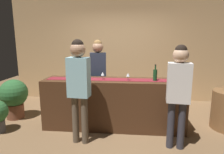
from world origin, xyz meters
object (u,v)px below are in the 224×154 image
(wine_bottle_amber, at_px, (170,74))
(wine_glass_mid_counter, at_px, (128,75))
(bartender, at_px, (98,70))
(customer_browsing, at_px, (79,81))
(wine_bottle_green, at_px, (155,75))
(customer_sipping, at_px, (179,87))
(potted_plant_tall, at_px, (14,96))
(wine_glass_far_end, at_px, (103,74))
(wine_glass_near_customer, at_px, (88,73))

(wine_bottle_amber, height_order, wine_glass_mid_counter, wine_bottle_amber)
(bartender, bearing_deg, customer_browsing, 74.21)
(wine_bottle_green, bearing_deg, bartender, 151.74)
(wine_glass_mid_counter, relative_size, customer_browsing, 0.08)
(wine_glass_mid_counter, bearing_deg, customer_sipping, -37.97)
(potted_plant_tall, bearing_deg, wine_bottle_amber, -3.59)
(bartender, height_order, customer_browsing, customer_browsing)
(wine_bottle_green, height_order, wine_glass_mid_counter, wine_bottle_green)
(bartender, distance_m, customer_sipping, 1.89)
(wine_bottle_amber, relative_size, customer_browsing, 0.18)
(wine_glass_far_end, xyz_separation_m, bartender, (-0.19, 0.59, -0.01))
(customer_browsing, relative_size, potted_plant_tall, 1.99)
(wine_bottle_amber, bearing_deg, bartender, 159.52)
(wine_glass_near_customer, height_order, customer_sipping, customer_sipping)
(wine_bottle_amber, height_order, wine_glass_near_customer, wine_bottle_amber)
(wine_bottle_amber, xyz_separation_m, customer_browsing, (-1.54, -0.68, -0.01))
(wine_glass_far_end, height_order, bartender, bartender)
(customer_browsing, bearing_deg, customer_sipping, 5.53)
(wine_bottle_amber, relative_size, wine_glass_near_customer, 2.10)
(wine_glass_near_customer, bearing_deg, potted_plant_tall, 172.69)
(wine_glass_far_end, xyz_separation_m, potted_plant_tall, (-1.98, 0.25, -0.56))
(wine_glass_far_end, bearing_deg, wine_bottle_green, -2.08)
(wine_bottle_green, xyz_separation_m, wine_glass_mid_counter, (-0.49, -0.02, -0.01))
(wine_glass_near_customer, height_order, customer_browsing, customer_browsing)
(potted_plant_tall, bearing_deg, wine_glass_far_end, -7.28)
(wine_bottle_green, xyz_separation_m, wine_glass_near_customer, (-1.27, 0.07, -0.01))
(wine_bottle_amber, distance_m, bartender, 1.53)
(wine_glass_mid_counter, relative_size, wine_glass_far_end, 1.00)
(wine_glass_near_customer, xyz_separation_m, wine_glass_far_end, (0.30, -0.04, 0.00))
(customer_browsing, bearing_deg, bartender, 91.40)
(wine_bottle_amber, bearing_deg, customer_sipping, -90.08)
(wine_glass_near_customer, bearing_deg, wine_glass_far_end, -7.12)
(wine_glass_near_customer, relative_size, wine_glass_far_end, 1.00)
(bartender, bearing_deg, wine_glass_mid_counter, 125.33)
(wine_glass_far_end, relative_size, customer_sipping, 0.09)
(customer_browsing, bearing_deg, wine_glass_near_customer, 96.95)
(wine_bottle_amber, xyz_separation_m, customer_sipping, (-0.00, -0.70, -0.07))
(wine_glass_far_end, bearing_deg, potted_plant_tall, 172.72)
(wine_glass_far_end, distance_m, bartender, 0.61)
(wine_bottle_green, height_order, potted_plant_tall, wine_bottle_green)
(wine_bottle_green, relative_size, potted_plant_tall, 0.35)
(wine_bottle_amber, bearing_deg, wine_glass_near_customer, -179.51)
(wine_glass_far_end, distance_m, customer_sipping, 1.41)
(wine_glass_far_end, relative_size, bartender, 0.09)
(wine_glass_mid_counter, xyz_separation_m, wine_glass_far_end, (-0.48, 0.05, 0.00))
(wine_glass_mid_counter, bearing_deg, wine_bottle_green, 2.22)
(wine_bottle_green, relative_size, wine_glass_far_end, 2.10)
(wine_bottle_green, height_order, customer_browsing, customer_browsing)
(wine_bottle_amber, distance_m, potted_plant_tall, 3.28)
(wine_glass_far_end, distance_m, potted_plant_tall, 2.07)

